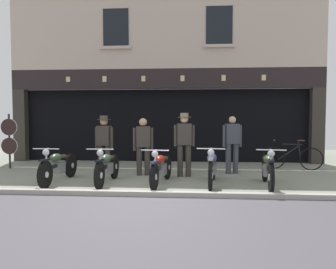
{
  "coord_description": "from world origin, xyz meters",
  "views": [
    {
      "loc": [
        1.04,
        -6.53,
        1.63
      ],
      "look_at": [
        0.32,
        2.8,
        1.11
      ],
      "focal_mm": 35.26,
      "sensor_mm": 36.0,
      "label": 1
    }
  ],
  "objects_px": {
    "advert_board_far": "(251,111)",
    "assistant_far_right": "(232,142)",
    "salesman_left": "(104,141)",
    "advert_board_near": "(214,110)",
    "motorcycle_center": "(161,167)",
    "motorcycle_center_left": "(107,166)",
    "motorcycle_center_right": "(212,167)",
    "shopkeeper_center": "(143,144)",
    "tyre_sign_pole": "(9,137)",
    "leaning_bicycle": "(293,157)",
    "motorcycle_left": "(59,166)",
    "motorcycle_right": "(268,168)",
    "salesman_right": "(184,141)"
  },
  "relations": [
    {
      "from": "advert_board_far",
      "to": "leaning_bicycle",
      "type": "distance_m",
      "value": 2.33
    },
    {
      "from": "motorcycle_center_right",
      "to": "tyre_sign_pole",
      "type": "relative_size",
      "value": 1.18
    },
    {
      "from": "motorcycle_center_right",
      "to": "leaning_bicycle",
      "type": "relative_size",
      "value": 1.14
    },
    {
      "from": "advert_board_near",
      "to": "advert_board_far",
      "type": "bearing_deg",
      "value": 0.0
    },
    {
      "from": "salesman_left",
      "to": "motorcycle_center",
      "type": "bearing_deg",
      "value": 149.26
    },
    {
      "from": "salesman_left",
      "to": "advert_board_far",
      "type": "relative_size",
      "value": 1.8
    },
    {
      "from": "advert_board_near",
      "to": "motorcycle_center",
      "type": "bearing_deg",
      "value": -110.04
    },
    {
      "from": "motorcycle_center_right",
      "to": "motorcycle_left",
      "type": "bearing_deg",
      "value": 6.24
    },
    {
      "from": "shopkeeper_center",
      "to": "assistant_far_right",
      "type": "xyz_separation_m",
      "value": [
        2.49,
        0.46,
        0.03
      ]
    },
    {
      "from": "motorcycle_center",
      "to": "leaning_bicycle",
      "type": "relative_size",
      "value": 1.14
    },
    {
      "from": "salesman_right",
      "to": "assistant_far_right",
      "type": "relative_size",
      "value": 1.06
    },
    {
      "from": "motorcycle_center_right",
      "to": "assistant_far_right",
      "type": "distance_m",
      "value": 1.8
    },
    {
      "from": "motorcycle_center_left",
      "to": "motorcycle_right",
      "type": "xyz_separation_m",
      "value": [
        3.79,
        -0.09,
        0.02
      ]
    },
    {
      "from": "salesman_left",
      "to": "advert_board_near",
      "type": "distance_m",
      "value": 4.31
    },
    {
      "from": "motorcycle_center",
      "to": "advert_board_far",
      "type": "xyz_separation_m",
      "value": [
        2.81,
        4.15,
        1.39
      ]
    },
    {
      "from": "motorcycle_center_left",
      "to": "motorcycle_right",
      "type": "bearing_deg",
      "value": 179.75
    },
    {
      "from": "motorcycle_center_left",
      "to": "motorcycle_left",
      "type": "bearing_deg",
      "value": -0.91
    },
    {
      "from": "motorcycle_center",
      "to": "motorcycle_center_right",
      "type": "relative_size",
      "value": 1.0
    },
    {
      "from": "motorcycle_center",
      "to": "motorcycle_center_left",
      "type": "bearing_deg",
      "value": 7.29
    },
    {
      "from": "salesman_left",
      "to": "leaning_bicycle",
      "type": "xyz_separation_m",
      "value": [
        5.65,
        1.02,
        -0.55
      ]
    },
    {
      "from": "motorcycle_center",
      "to": "shopkeeper_center",
      "type": "xyz_separation_m",
      "value": [
        -0.62,
        1.21,
        0.46
      ]
    },
    {
      "from": "motorcycle_center_left",
      "to": "motorcycle_center_right",
      "type": "height_order",
      "value": "motorcycle_center_right"
    },
    {
      "from": "motorcycle_right",
      "to": "advert_board_far",
      "type": "xyz_separation_m",
      "value": [
        0.33,
        4.24,
        1.37
      ]
    },
    {
      "from": "motorcycle_center_right",
      "to": "salesman_left",
      "type": "distance_m",
      "value": 3.44
    },
    {
      "from": "shopkeeper_center",
      "to": "salesman_left",
      "type": "bearing_deg",
      "value": -28.98
    },
    {
      "from": "salesman_left",
      "to": "motorcycle_left",
      "type": "bearing_deg",
      "value": 75.22
    },
    {
      "from": "motorcycle_right",
      "to": "advert_board_near",
      "type": "bearing_deg",
      "value": -70.72
    },
    {
      "from": "motorcycle_right",
      "to": "advert_board_far",
      "type": "height_order",
      "value": "advert_board_far"
    },
    {
      "from": "motorcycle_center_right",
      "to": "motorcycle_right",
      "type": "height_order",
      "value": "motorcycle_center_right"
    },
    {
      "from": "motorcycle_center_right",
      "to": "salesman_left",
      "type": "height_order",
      "value": "salesman_left"
    },
    {
      "from": "motorcycle_left",
      "to": "motorcycle_center",
      "type": "height_order",
      "value": "motorcycle_left"
    },
    {
      "from": "shopkeeper_center",
      "to": "motorcycle_center_left",
      "type": "bearing_deg",
      "value": 48.62
    },
    {
      "from": "leaning_bicycle",
      "to": "assistant_far_right",
      "type": "bearing_deg",
      "value": 127.51
    },
    {
      "from": "motorcycle_center_right",
      "to": "shopkeeper_center",
      "type": "relative_size",
      "value": 1.27
    },
    {
      "from": "motorcycle_center_right",
      "to": "salesman_right",
      "type": "xyz_separation_m",
      "value": [
        -0.69,
        1.03,
        0.53
      ]
    },
    {
      "from": "motorcycle_center_right",
      "to": "salesman_left",
      "type": "xyz_separation_m",
      "value": [
        -3.03,
        1.54,
        0.49
      ]
    },
    {
      "from": "tyre_sign_pole",
      "to": "leaning_bicycle",
      "type": "height_order",
      "value": "tyre_sign_pole"
    },
    {
      "from": "assistant_far_right",
      "to": "leaning_bicycle",
      "type": "relative_size",
      "value": 0.93
    },
    {
      "from": "motorcycle_right",
      "to": "advert_board_far",
      "type": "bearing_deg",
      "value": -88.05
    },
    {
      "from": "salesman_left",
      "to": "assistant_far_right",
      "type": "xyz_separation_m",
      "value": [
        3.69,
        0.08,
        -0.02
      ]
    },
    {
      "from": "motorcycle_left",
      "to": "tyre_sign_pole",
      "type": "xyz_separation_m",
      "value": [
        -2.44,
        2.05,
        0.56
      ]
    },
    {
      "from": "motorcycle_center_right",
      "to": "advert_board_far",
      "type": "xyz_separation_m",
      "value": [
        1.6,
        4.1,
        1.37
      ]
    },
    {
      "from": "salesman_left",
      "to": "tyre_sign_pole",
      "type": "relative_size",
      "value": 0.97
    },
    {
      "from": "motorcycle_left",
      "to": "motorcycle_center_right",
      "type": "bearing_deg",
      "value": -177.61
    },
    {
      "from": "shopkeeper_center",
      "to": "motorcycle_center",
      "type": "bearing_deg",
      "value": 105.5
    },
    {
      "from": "shopkeeper_center",
      "to": "leaning_bicycle",
      "type": "bearing_deg",
      "value": -174.1
    },
    {
      "from": "advert_board_far",
      "to": "assistant_far_right",
      "type": "bearing_deg",
      "value": -110.91
    },
    {
      "from": "motorcycle_center",
      "to": "advert_board_near",
      "type": "bearing_deg",
      "value": -102.5
    },
    {
      "from": "motorcycle_right",
      "to": "shopkeeper_center",
      "type": "distance_m",
      "value": 3.39
    },
    {
      "from": "motorcycle_center_right",
      "to": "assistant_far_right",
      "type": "height_order",
      "value": "assistant_far_right"
    }
  ]
}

